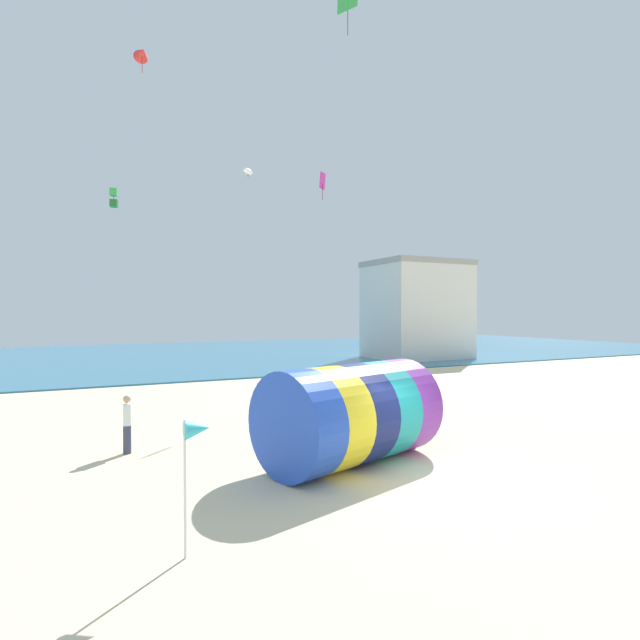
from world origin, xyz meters
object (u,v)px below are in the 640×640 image
Objects in this scene: kite_magenta_diamond at (322,181)px; kite_red_delta at (142,53)px; kite_handler at (416,416)px; beach_flag at (196,435)px; giant_inflatable_tube at (351,414)px; kite_green_box at (114,198)px; kite_white_parafoil at (248,171)px; bystander_near_water at (127,423)px.

kite_red_delta is at bearing 158.59° from kite_magenta_diamond.
kite_handler is 0.68× the size of beach_flag.
giant_inflatable_tube is 3.87× the size of kite_magenta_diamond.
kite_magenta_diamond is at bearing -20.92° from kite_green_box.
giant_inflatable_tube is 8.79× the size of kite_white_parafoil.
beach_flag is (0.15, -19.14, -8.11)m from kite_green_box.
kite_green_box reaches higher than beach_flag.
kite_green_box is 0.72× the size of kite_red_delta.
kite_handler is at bearing -51.07° from kite_white_parafoil.
giant_inflatable_tube is at bearing -159.57° from kite_handler.
kite_white_parafoil reaches higher than giant_inflatable_tube.
kite_magenta_diamond is (1.66, 10.51, 10.52)m from kite_handler.
beach_flag reaches higher than bystander_near_water.
beach_flag is (0.54, -7.41, 1.24)m from bystander_near_water.
kite_green_box is 0.42× the size of beach_flag.
kite_green_box is at bearing 108.83° from giant_inflatable_tube.
kite_red_delta reaches higher than kite_white_parafoil.
kite_red_delta is (-8.78, 3.44, 6.46)m from kite_magenta_diamond.
kite_red_delta is at bearing 86.25° from beach_flag.
kite_magenta_diamond is at bearing 42.18° from kite_white_parafoil.
kite_magenta_diamond reaches higher than kite_white_parafoil.
kite_magenta_diamond is at bearing 81.05° from kite_handler.
kite_red_delta is 20.40m from bystander_near_water.
bystander_near_water is (-5.70, 3.86, -0.50)m from giant_inflatable_tube.
kite_magenta_diamond reaches higher than giant_inflatable_tube.
giant_inflatable_tube is at bearing -34.14° from bystander_near_water.
kite_green_box reaches higher than kite_white_parafoil.
kite_handler is (3.19, 1.19, -0.57)m from giant_inflatable_tube.
giant_inflatable_tube is at bearing -71.17° from kite_green_box.
kite_white_parafoil reaches higher than beach_flag.
kite_handler is 1.13× the size of kite_magenta_diamond.
bystander_near_water is at bearing 163.25° from kite_handler.
kite_handler is at bearing -62.96° from kite_red_delta.
kite_red_delta reaches higher than kite_green_box.
giant_inflatable_tube is at bearing -75.44° from kite_red_delta.
kite_magenta_diamond is (10.16, -3.88, 1.10)m from kite_green_box.
kite_handler is 9.28m from bystander_near_water.
kite_green_box is 7.70m from kite_red_delta.
kite_red_delta is 2.19× the size of kite_white_parafoil.
kite_handler is 2.57× the size of kite_white_parafoil.
kite_white_parafoil is at bearing 67.37° from beach_flag.
kite_magenta_diamond is at bearing 67.51° from giant_inflatable_tube.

